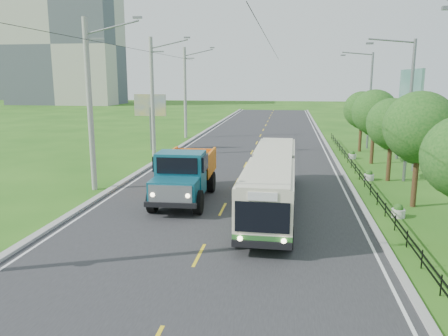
% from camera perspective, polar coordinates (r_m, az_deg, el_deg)
% --- Properties ---
extents(ground, '(240.00, 240.00, 0.00)m').
position_cam_1_polar(ground, '(16.91, -3.27, -11.33)').
color(ground, '#245915').
rests_on(ground, ground).
extents(road, '(14.00, 120.00, 0.02)m').
position_cam_1_polar(road, '(36.00, 3.14, 1.04)').
color(road, '#28282B').
rests_on(road, ground).
extents(curb_left, '(0.40, 120.00, 0.15)m').
position_cam_1_polar(curb_left, '(37.32, -7.94, 1.42)').
color(curb_left, '#9E9E99').
rests_on(curb_left, ground).
extents(curb_right, '(0.30, 120.00, 0.10)m').
position_cam_1_polar(curb_right, '(36.06, 14.52, 0.76)').
color(curb_right, '#9E9E99').
rests_on(curb_right, ground).
extents(edge_line_left, '(0.12, 120.00, 0.00)m').
position_cam_1_polar(edge_line_left, '(37.18, -7.13, 1.32)').
color(edge_line_left, silver).
rests_on(edge_line_left, road).
extents(edge_line_right, '(0.12, 120.00, 0.00)m').
position_cam_1_polar(edge_line_right, '(36.02, 13.73, 0.75)').
color(edge_line_right, silver).
rests_on(edge_line_right, road).
extents(centre_dash, '(0.12, 2.20, 0.00)m').
position_cam_1_polar(centre_dash, '(16.90, -3.27, -11.26)').
color(centre_dash, yellow).
rests_on(centre_dash, road).
extents(railing_right, '(0.04, 40.00, 0.60)m').
position_cam_1_polar(railing_right, '(30.30, 17.30, -0.92)').
color(railing_right, black).
rests_on(railing_right, ground).
extents(pole_near, '(3.51, 0.32, 10.00)m').
position_cam_1_polar(pole_near, '(26.86, -17.06, 7.90)').
color(pole_near, gray).
rests_on(pole_near, ground).
extents(pole_mid, '(3.51, 0.32, 10.00)m').
position_cam_1_polar(pole_mid, '(38.05, -9.28, 9.18)').
color(pole_mid, gray).
rests_on(pole_mid, ground).
extents(pole_far, '(3.51, 0.32, 10.00)m').
position_cam_1_polar(pole_far, '(49.61, -5.06, 9.80)').
color(pole_far, gray).
rests_on(pole_far, ground).
extents(tree_third, '(3.60, 3.62, 6.00)m').
position_cam_1_polar(tree_third, '(24.46, 24.19, 4.48)').
color(tree_third, '#382314').
rests_on(tree_third, ground).
extents(tree_fourth, '(3.24, 3.31, 5.40)m').
position_cam_1_polar(tree_fourth, '(30.28, 21.12, 5.13)').
color(tree_fourth, '#382314').
rests_on(tree_fourth, ground).
extents(tree_fifth, '(3.48, 3.52, 5.80)m').
position_cam_1_polar(tree_fifth, '(36.11, 19.10, 6.61)').
color(tree_fifth, '#382314').
rests_on(tree_fifth, ground).
extents(tree_back, '(3.30, 3.36, 5.50)m').
position_cam_1_polar(tree_back, '(42.02, 17.60, 7.04)').
color(tree_back, '#382314').
rests_on(tree_back, ground).
extents(streetlight_mid, '(3.02, 0.20, 9.07)m').
position_cam_1_polar(streetlight_mid, '(30.23, 22.82, 7.50)').
color(streetlight_mid, slate).
rests_on(streetlight_mid, ground).
extents(streetlight_far, '(3.02, 0.20, 9.07)m').
position_cam_1_polar(streetlight_far, '(43.92, 18.35, 8.80)').
color(streetlight_far, slate).
rests_on(streetlight_far, ground).
extents(planter_near, '(0.64, 0.64, 0.67)m').
position_cam_1_polar(planter_near, '(22.81, 21.81, -5.29)').
color(planter_near, silver).
rests_on(planter_near, ground).
extents(planter_mid, '(0.64, 0.64, 0.67)m').
position_cam_1_polar(planter_mid, '(30.40, 18.42, -0.98)').
color(planter_mid, silver).
rests_on(planter_mid, ground).
extents(planter_far, '(0.64, 0.64, 0.67)m').
position_cam_1_polar(planter_far, '(38.16, 16.40, 1.60)').
color(planter_far, silver).
rests_on(planter_far, ground).
extents(billboard_left, '(3.00, 0.20, 5.20)m').
position_cam_1_polar(billboard_left, '(41.34, -9.62, 7.65)').
color(billboard_left, slate).
rests_on(billboard_left, ground).
extents(billboard_right, '(0.24, 6.00, 7.30)m').
position_cam_1_polar(billboard_right, '(36.43, 23.12, 8.71)').
color(billboard_right, slate).
rests_on(billboard_right, ground).
extents(apartment_near, '(28.00, 14.00, 30.00)m').
position_cam_1_polar(apartment_near, '(124.95, -20.10, 14.74)').
color(apartment_near, '#B7B2A3').
rests_on(apartment_near, ground).
extents(apartment_far, '(24.00, 14.00, 26.00)m').
position_cam_1_polar(apartment_far, '(158.92, -23.84, 12.92)').
color(apartment_far, '#B7B2A3').
rests_on(apartment_far, ground).
extents(bus, '(2.46, 13.84, 2.67)m').
position_cam_1_polar(bus, '(22.58, 6.30, -1.23)').
color(bus, '#2B692A').
rests_on(bus, ground).
extents(dump_truck, '(2.86, 6.88, 2.86)m').
position_cam_1_polar(dump_truck, '(23.82, -5.16, -0.49)').
color(dump_truck, '#12586C').
rests_on(dump_truck, ground).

